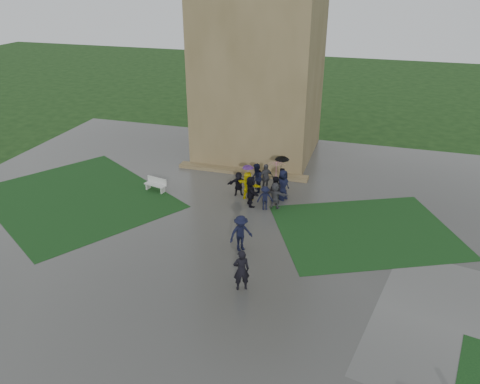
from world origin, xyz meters
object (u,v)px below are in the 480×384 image
(tower, at_px, (261,27))
(pedestrian_mid, at_px, (241,233))
(pedestrian_near, at_px, (241,270))
(bench, at_px, (156,184))

(tower, bearing_deg, pedestrian_mid, -78.82)
(tower, distance_m, pedestrian_near, 18.83)
(pedestrian_mid, bearing_deg, pedestrian_near, -118.26)
(tower, relative_size, bench, 11.86)
(bench, relative_size, pedestrian_mid, 0.81)
(pedestrian_mid, bearing_deg, bench, 99.21)
(bench, height_order, pedestrian_near, pedestrian_near)
(bench, height_order, pedestrian_mid, pedestrian_mid)
(tower, relative_size, pedestrian_near, 9.29)
(tower, distance_m, bench, 12.92)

